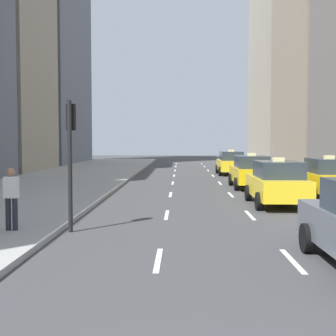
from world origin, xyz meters
The scene contains 8 objects.
sidewalk_left centered at (-7.00, 27.00, 0.07)m, with size 8.00×66.00×0.15m, color #9E9E99.
lane_markings centered at (2.60, 23.00, 0.01)m, with size 5.72×56.00×0.01m.
taxi_lead centered at (4.00, 33.09, 0.88)m, with size 2.02×4.40×1.87m.
taxi_second centered at (4.00, 23.20, 0.88)m, with size 2.02×4.40×1.87m.
taxi_third centered at (6.80, 19.24, 0.88)m, with size 2.02×4.40×1.87m.
taxi_fourth centered at (4.00, 16.45, 0.88)m, with size 2.02×4.40×1.87m.
pedestrian_mid_block centered at (-4.17, 10.39, 1.07)m, with size 0.36×0.22×1.65m.
traffic_light_pole centered at (-2.75, 11.06, 2.41)m, with size 0.24×0.42×3.60m.
Camera 1 is at (0.27, -1.67, 2.50)m, focal length 50.00 mm.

